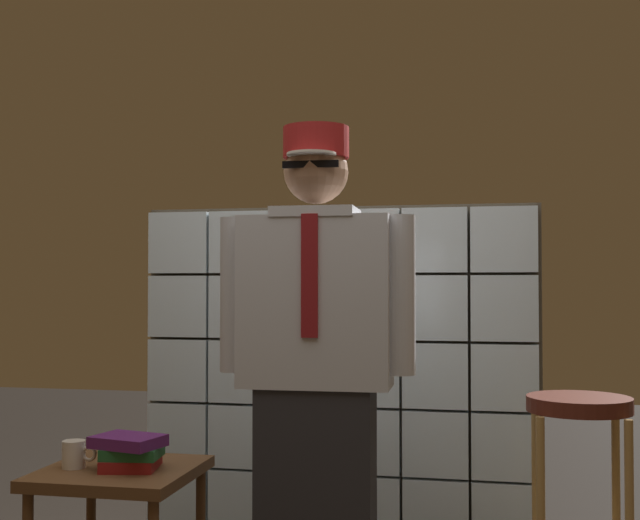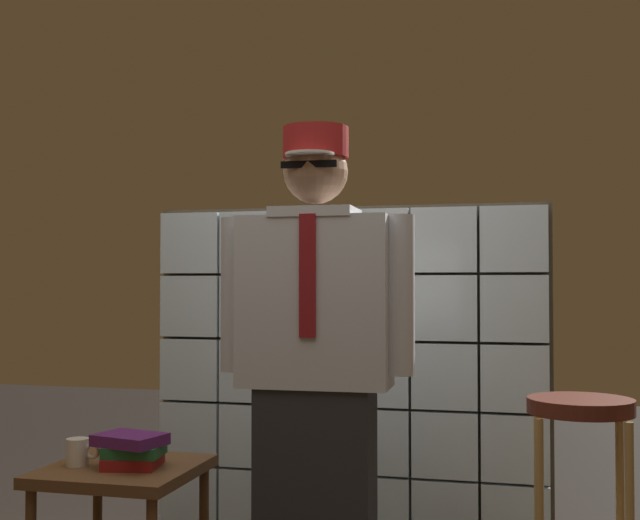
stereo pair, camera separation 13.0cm
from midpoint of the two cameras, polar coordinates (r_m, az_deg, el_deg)
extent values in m
cube|color=silver|center=(4.18, -8.11, -16.00)|extent=(0.30, 0.08, 0.30)
cube|color=silver|center=(4.08, -3.92, -16.38)|extent=(0.30, 0.08, 0.30)
cube|color=silver|center=(4.00, 0.48, -16.69)|extent=(0.30, 0.08, 0.30)
cube|color=silver|center=(3.94, 5.05, -16.92)|extent=(0.30, 0.08, 0.30)
cube|color=silver|center=(3.90, 9.74, -17.04)|extent=(0.30, 0.08, 0.30)
cube|color=silver|center=(3.89, 14.48, -17.06)|extent=(0.30, 0.08, 0.30)
cube|color=silver|center=(4.12, -8.09, -11.83)|extent=(0.30, 0.08, 0.30)
cube|color=silver|center=(4.01, -3.91, -12.11)|extent=(0.30, 0.08, 0.30)
cube|color=silver|center=(3.93, 0.48, -12.34)|extent=(0.30, 0.08, 0.30)
cube|color=silver|center=(3.87, 5.04, -12.50)|extent=(0.30, 0.08, 0.30)
cube|color=silver|center=(3.83, 9.71, -12.59)|extent=(0.30, 0.08, 0.30)
cube|color=silver|center=(3.82, 14.45, -12.59)|extent=(0.30, 0.08, 0.30)
cube|color=silver|center=(4.07, -8.07, -7.55)|extent=(0.30, 0.08, 0.30)
cube|color=silver|center=(3.97, -3.90, -7.72)|extent=(0.30, 0.08, 0.30)
cube|color=silver|center=(3.88, 0.48, -7.86)|extent=(0.30, 0.08, 0.30)
cube|color=silver|center=(3.82, 5.02, -7.95)|extent=(0.30, 0.08, 0.30)
cube|color=silver|center=(3.79, 9.69, -7.99)|extent=(0.30, 0.08, 0.30)
cube|color=silver|center=(3.77, 14.42, -7.98)|extent=(0.30, 0.08, 0.30)
cube|color=silver|center=(4.05, -8.06, -3.20)|extent=(0.30, 0.08, 0.30)
cube|color=silver|center=(3.95, -3.89, -3.26)|extent=(0.30, 0.08, 0.30)
cube|color=silver|center=(3.86, 0.48, -3.29)|extent=(0.30, 0.08, 0.30)
cube|color=silver|center=(3.80, 5.01, -3.31)|extent=(0.30, 0.08, 0.30)
cube|color=silver|center=(3.76, 9.67, -3.31)|extent=(0.30, 0.08, 0.30)
cube|color=silver|center=(3.75, 14.38, -3.29)|extent=(0.30, 0.08, 0.30)
cube|color=silver|center=(4.06, -8.04, 1.17)|extent=(0.30, 0.08, 0.30)
cube|color=silver|center=(3.95, -3.88, 1.23)|extent=(0.30, 0.08, 0.30)
cube|color=silver|center=(3.87, 0.47, 1.29)|extent=(0.30, 0.08, 0.30)
cube|color=silver|center=(3.80, 5.00, 1.34)|extent=(0.30, 0.08, 0.30)
cube|color=silver|center=(3.77, 9.65, 1.39)|extent=(0.30, 0.08, 0.30)
cube|color=silver|center=(3.76, 14.35, 1.42)|extent=(0.30, 0.08, 0.30)
cube|color=#4C4438|center=(3.90, 2.88, -7.83)|extent=(1.88, 0.02, 1.57)
cube|color=#28282D|center=(2.92, 1.02, -16.94)|extent=(0.40, 0.21, 0.83)
cube|color=silver|center=(2.82, 1.02, -2.90)|extent=(0.52, 0.24, 0.59)
cube|color=maroon|center=(2.70, 0.50, -1.09)|extent=(0.06, 0.01, 0.41)
cube|color=silver|center=(2.83, 1.01, 3.26)|extent=(0.29, 0.24, 0.04)
sphere|color=#A87A5B|center=(2.85, 1.01, 6.18)|extent=(0.22, 0.22, 0.22)
ellipsoid|color=black|center=(2.79, 0.80, 5.52)|extent=(0.15, 0.08, 0.10)
cube|color=black|center=(2.75, 0.57, 6.70)|extent=(0.19, 0.02, 0.02)
cylinder|color=white|center=(2.77, 0.65, 7.38)|extent=(0.17, 0.17, 0.01)
cylinder|color=maroon|center=(2.86, 1.01, 8.18)|extent=(0.23, 0.23, 0.11)
cylinder|color=silver|center=(2.77, 6.90, -2.43)|extent=(0.11, 0.11, 0.54)
cylinder|color=silver|center=(2.89, -4.63, -2.40)|extent=(0.11, 0.11, 0.54)
cylinder|color=#592319|center=(2.84, 19.00, -9.61)|extent=(0.34, 0.34, 0.05)
cylinder|color=tan|center=(3.04, 16.25, -16.91)|extent=(0.03, 0.03, 0.76)
cube|color=brown|center=(3.05, -12.40, -14.19)|extent=(0.52, 0.52, 0.04)
cube|color=maroon|center=(3.01, -11.67, -13.59)|extent=(0.21, 0.22, 0.04)
cube|color=#1E592D|center=(2.99, -11.59, -12.91)|extent=(0.21, 0.18, 0.04)
cube|color=#591E66|center=(2.98, -11.87, -12.17)|extent=(0.26, 0.21, 0.04)
cylinder|color=silver|center=(3.07, -15.38, -12.80)|extent=(0.08, 0.08, 0.09)
torus|color=silver|center=(3.04, -14.40, -12.82)|extent=(0.06, 0.01, 0.06)
camera|label=1|loc=(0.07, -88.69, -0.04)|focal=45.85mm
camera|label=2|loc=(0.07, 91.31, 0.04)|focal=45.85mm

